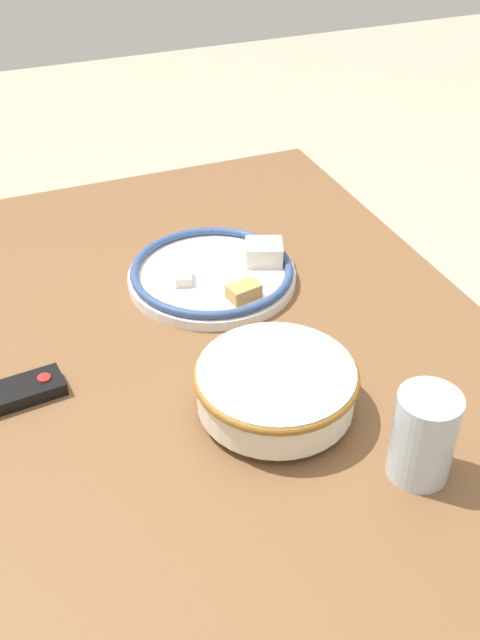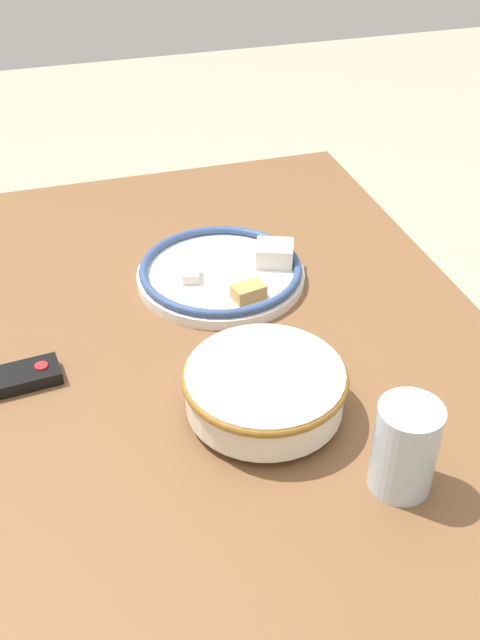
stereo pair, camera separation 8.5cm
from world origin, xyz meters
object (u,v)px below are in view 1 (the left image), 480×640
Objects in this scene: noodle_bowl at (276,386)px; food_plate at (215,273)px; tv_remote at (4,397)px; drinking_glass at (424,436)px.

noodle_bowl is 0.34m from food_plate.
food_plate is at bearing -6.17° from noodle_bowl.
food_plate is 0.42m from tv_remote.
tv_remote is (0.16, 0.34, -0.03)m from noodle_bowl.
food_plate is at bearing 109.29° from tv_remote.
food_plate reaches higher than tv_remote.
drinking_glass is (-0.17, -0.12, 0.02)m from noodle_bowl.
tv_remote is at bearing 65.45° from noodle_bowl.
noodle_bowl is at bearing 173.83° from food_plate.
drinking_glass is at bearing 49.31° from tv_remote.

